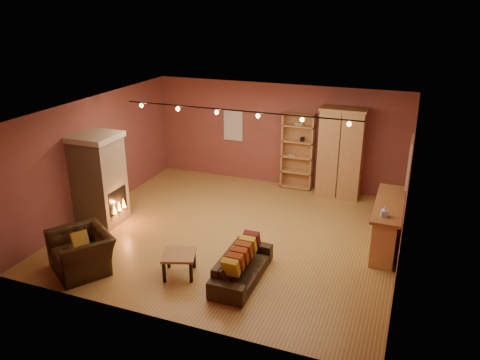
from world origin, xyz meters
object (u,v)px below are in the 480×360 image
at_px(fireplace, 99,179).
at_px(bookcase, 298,150).
at_px(coffee_table, 179,257).
at_px(loveseat, 242,262).
at_px(bar_counter, 387,224).
at_px(armoire, 341,153).
at_px(armchair, 81,246).

relative_size(fireplace, bookcase, 1.02).
bearing_deg(coffee_table, bookcase, 79.60).
bearing_deg(loveseat, bar_counter, -46.77).
xyz_separation_m(bookcase, armoire, (1.16, -0.19, 0.12)).
bearing_deg(fireplace, loveseat, -15.65).
distance_m(bookcase, loveseat, 4.88).
bearing_deg(coffee_table, fireplace, 153.20).
xyz_separation_m(armchair, coffee_table, (1.83, 0.49, -0.13)).
distance_m(armoire, loveseat, 4.80).
relative_size(bookcase, coffee_table, 2.74).
bearing_deg(coffee_table, bar_counter, 35.66).
relative_size(fireplace, bar_counter, 1.01).
bearing_deg(bar_counter, fireplace, -169.59).
distance_m(fireplace, coffee_table, 3.13).
relative_size(bookcase, bar_counter, 1.00).
distance_m(bookcase, armoire, 1.19).
xyz_separation_m(fireplace, armchair, (0.90, -1.87, -0.55)).
height_order(bookcase, armoire, armoire).
height_order(loveseat, armchair, armchair).
height_order(loveseat, coffee_table, loveseat).
bearing_deg(armchair, loveseat, 48.30).
distance_m(loveseat, coffee_table, 1.18).
bearing_deg(loveseat, armoire, -11.71).
distance_m(loveseat, armchair, 3.08).
bearing_deg(loveseat, armchair, 104.80).
bearing_deg(bar_counter, coffee_table, -144.34).
distance_m(armoire, bar_counter, 2.87).
height_order(bookcase, loveseat, bookcase).
height_order(fireplace, coffee_table, fireplace).
relative_size(bookcase, loveseat, 1.20).
relative_size(loveseat, armchair, 1.25).
distance_m(armchair, coffee_table, 1.90).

